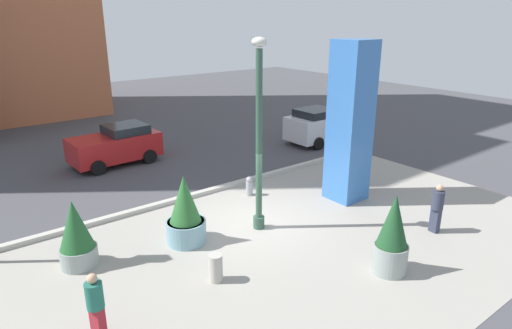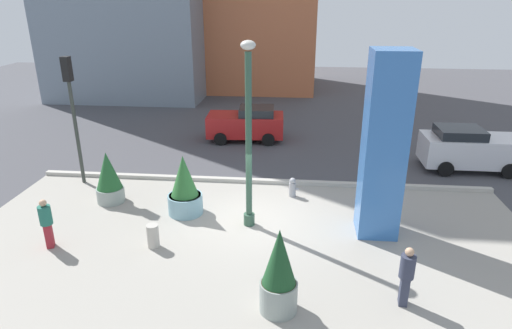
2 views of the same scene
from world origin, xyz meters
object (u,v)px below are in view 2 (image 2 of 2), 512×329
Objects in this scene: traffic_light_far_side at (72,101)px; pedestrian_crossing at (406,274)px; potted_plant_near_right at (109,179)px; potted_plant_mid_plaza at (185,189)px; car_far_lane at (247,123)px; fire_hydrant at (293,187)px; concrete_bollard at (153,236)px; potted_plant_by_pillar at (279,274)px; pedestrian_on_sidewalk at (46,221)px; lamp_post at (249,142)px; car_curb_east at (470,149)px; art_pillar_blue at (384,147)px.

traffic_light_far_side reaches higher than pedestrian_crossing.
potted_plant_near_right is 0.90× the size of potted_plant_mid_plaza.
car_far_lane is 2.50× the size of pedestrian_crossing.
concrete_bollard is at bearing -135.71° from fire_hydrant.
pedestrian_on_sidewalk is at bearing 162.66° from potted_plant_by_pillar.
fire_hydrant is (1.37, 2.32, -2.50)m from lamp_post.
pedestrian_crossing is 1.01× the size of pedestrian_on_sidewalk.
lamp_post is 2.67× the size of potted_plant_by_pillar.
potted_plant_by_pillar is at bearing -170.25° from pedestrian_crossing.
lamp_post is 4.03m from concrete_bollard.
potted_plant_by_pillar reaches higher than pedestrian_crossing.
car_curb_east is 2.58× the size of pedestrian_crossing.
potted_plant_near_right is 2.55× the size of fire_hydrant.
concrete_bollard is 0.48× the size of pedestrian_on_sidewalk.
fire_hydrant is (6.60, 1.09, -0.54)m from potted_plant_near_right.
lamp_post is at bearing 139.40° from pedestrian_crossing.
traffic_light_far_side is at bearing 104.66° from pedestrian_on_sidewalk.
potted_plant_by_pillar is 13.33m from car_far_lane.
fire_hydrant is at bearing 59.38° from lamp_post.
car_far_lane is at bearing 99.91° from potted_plant_by_pillar.
car_curb_east is at bearing 50.68° from art_pillar_blue.
car_curb_east is (11.17, 5.24, 0.00)m from potted_plant_mid_plaza.
pedestrian_on_sidewalk is (-9.85, -1.89, -1.99)m from art_pillar_blue.
art_pillar_blue is at bearing -129.32° from car_curb_east.
art_pillar_blue is at bearing 10.87° from pedestrian_on_sidewalk.
potted_plant_by_pillar reaches higher than car_curb_east.
art_pillar_blue is 7.62× the size of fire_hydrant.
potted_plant_near_right is 3.87m from concrete_bollard.
concrete_bollard is at bearing -147.08° from car_curb_east.
pedestrian_on_sidewalk is (-0.57, -3.17, -0.05)m from potted_plant_near_right.
art_pillar_blue is 7.86m from car_curb_east.
potted_plant_near_right is at bearing -161.87° from car_curb_east.
traffic_light_far_side is at bearing 138.63° from potted_plant_near_right.
fire_hydrant is (0.21, 6.43, -0.67)m from potted_plant_by_pillar.
pedestrian_crossing is (6.47, -4.20, -0.05)m from potted_plant_mid_plaza.
fire_hydrant is 6.57m from pedestrian_crossing.
potted_plant_mid_plaza is 0.52× the size of car_curb_east.
pedestrian_crossing is at bearing -9.40° from pedestrian_on_sidewalk.
potted_plant_by_pillar is (-2.89, -4.06, -1.82)m from art_pillar_blue.
pedestrian_crossing reaches higher than concrete_bollard.
fire_hydrant is at bearing -69.49° from car_far_lane.
traffic_light_far_side is 5.51m from pedestrian_on_sidewalk.
car_far_lane is (-2.29, 13.13, -0.16)m from potted_plant_by_pillar.
car_far_lane is at bearing 81.64° from concrete_bollard.
pedestrian_crossing is (6.89, -1.94, 0.50)m from concrete_bollard.
potted_plant_by_pillar is 1.41× the size of pedestrian_on_sidewalk.
potted_plant_by_pillar is 2.95× the size of concrete_bollard.
fire_hydrant is at bearing 25.14° from potted_plant_mid_plaza.
potted_plant_near_right is at bearing 172.17° from art_pillar_blue.
lamp_post is at bearing 105.79° from potted_plant_by_pillar.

